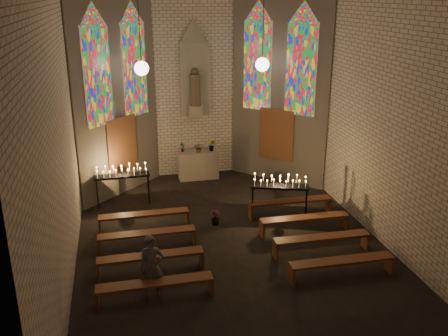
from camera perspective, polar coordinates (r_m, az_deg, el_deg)
The scene contains 18 objects.
floor at distance 13.27m, azimuth 1.05°, elevation -9.34°, with size 12.00×12.00×0.00m, color black.
room at distance 15.15m, azimuth -1.85°, elevation 9.33°, with size 8.22×12.43×7.00m.
altar at distance 17.96m, azimuth -2.97°, elevation 0.36°, with size 1.40×0.60×1.00m, color #ACA18C.
flower_vase_left at distance 17.75m, azimuth -4.80°, elevation 2.37°, with size 0.18×0.12×0.35m, color #4C723F.
flower_vase_center at distance 17.68m, azimuth -2.89°, elevation 2.33°, with size 0.31×0.27×0.34m, color #4C723F.
flower_vase_right at distance 17.81m, azimuth -1.38°, elevation 2.62°, with size 0.23×0.19×0.42m, color #4C723F.
aisle_flower_pot at distance 14.50m, azimuth -0.99°, elevation -5.65°, with size 0.26×0.26×0.46m, color #4C723F.
votive_stand_left at distance 15.82m, azimuth -11.59°, elevation -0.57°, with size 1.70×0.45×1.24m.
votive_stand_right at distance 14.75m, azimuth 6.41°, elevation -1.78°, with size 1.74×0.92×1.25m.
pew_left_0 at distance 14.37m, azimuth -9.12°, elevation -5.44°, with size 2.53×0.38×0.49m.
pew_right_0 at distance 15.18m, azimuth 7.58°, elevation -3.95°, with size 2.53×0.38×0.49m.
pew_left_1 at distance 13.29m, azimuth -8.78°, elevation -7.59°, with size 2.53×0.38×0.49m.
pew_right_1 at distance 14.16m, azimuth 9.21°, elevation -5.84°, with size 2.53×0.38×0.49m.
pew_left_2 at distance 12.24m, azimuth -8.37°, elevation -10.13°, with size 2.53×0.38×0.49m.
pew_right_2 at distance 13.17m, azimuth 11.10°, elevation -8.01°, with size 2.53×0.38×0.49m.
pew_left_3 at distance 11.21m, azimuth -7.87°, elevation -13.13°, with size 2.53×0.38×0.49m.
pew_right_3 at distance 12.23m, azimuth 13.31°, elevation -10.52°, with size 2.53×0.38×0.49m.
visitor at distance 11.21m, azimuth -8.28°, elevation -11.12°, with size 0.54×0.35×1.47m, color #4D4E58.
Camera 1 is at (-2.72, -11.28, 6.44)m, focal length 40.00 mm.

